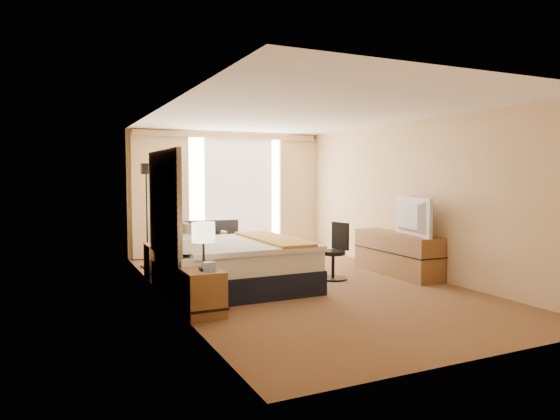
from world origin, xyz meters
name	(u,v)px	position (x,y,z in m)	size (l,w,h in m)	color
floor	(301,284)	(0.00, 0.00, 0.00)	(4.20, 7.00, 0.02)	#531C17
ceiling	(302,114)	(0.00, 0.00, 2.60)	(4.20, 7.00, 0.02)	white
wall_back	(227,193)	(0.00, 3.50, 1.30)	(4.20, 0.02, 2.60)	#E7B98D
wall_front	(482,218)	(0.00, -3.50, 1.30)	(4.20, 0.02, 2.60)	#E7B98D
wall_left	(164,204)	(-2.10, 0.00, 1.30)	(0.02, 7.00, 2.60)	#E7B98D
wall_right	(411,198)	(2.10, 0.00, 1.30)	(0.02, 7.00, 2.60)	#E7B98D
headboard	(164,204)	(-2.06, 0.20, 1.28)	(0.06, 1.85, 1.50)	black
nightstand_left	(203,293)	(-1.87, -1.05, 0.28)	(0.45, 0.52, 0.55)	olive
nightstand_right	(160,261)	(-1.87, 1.45, 0.28)	(0.45, 0.52, 0.55)	olive
media_dresser	(397,254)	(1.83, 0.00, 0.35)	(0.50, 1.80, 0.70)	olive
window	(238,192)	(0.25, 3.47, 1.32)	(2.30, 0.02, 2.30)	white
curtains	(229,188)	(0.00, 3.39, 1.41)	(4.12, 0.19, 2.56)	beige
bed	(234,264)	(-1.06, 0.13, 0.37)	(2.07, 1.90, 1.01)	black
loveseat	(212,248)	(-0.62, 2.62, 0.26)	(1.32, 0.81, 0.78)	#581921
floor_lamp	(147,194)	(-1.90, 2.43, 1.34)	(0.24, 0.24, 1.90)	black
desk_chair	(335,254)	(0.67, 0.11, 0.41)	(0.45, 0.45, 0.92)	black
lamp_left	(203,233)	(-1.87, -1.08, 1.00)	(0.27, 0.27, 0.58)	black
lamp_right	(163,217)	(-1.83, 1.38, 1.00)	(0.28, 0.28, 0.58)	black
tissue_box	(209,267)	(-1.83, -1.14, 0.61)	(0.12, 0.12, 0.11)	#90ABDF
telephone	(160,243)	(-1.89, 1.38, 0.58)	(0.18, 0.14, 0.07)	black
television	(407,216)	(1.78, -0.31, 1.01)	(1.09, 0.14, 0.63)	black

